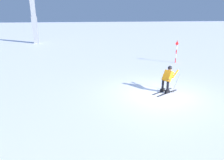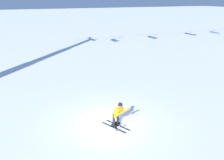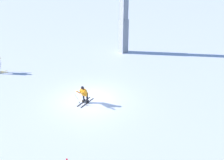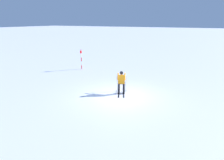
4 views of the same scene
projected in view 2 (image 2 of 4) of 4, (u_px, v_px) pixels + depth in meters
ground_plane at (109, 123)px, 12.77m from camera, size 260.00×260.00×0.00m
skier_carving_main at (118, 113)px, 12.03m from camera, size 1.16×1.64×1.56m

